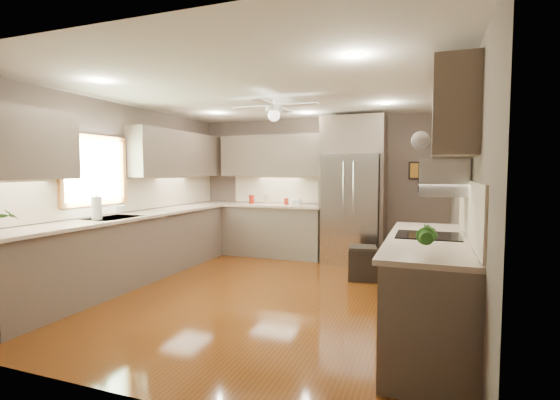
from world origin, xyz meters
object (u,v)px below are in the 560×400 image
Objects in this scene: soap_bottle at (122,208)px; potted_plant_right at (427,235)px; bowl at (296,204)px; canister_a at (252,199)px; potted_plant_left at (1,216)px; canister_c at (267,199)px; paper_towel at (97,208)px; stool at (363,263)px; microwave at (443,177)px; refrigerator at (353,192)px; canister_d at (286,201)px.

soap_bottle is 4.24m from potted_plant_right.
canister_a is at bearing 178.55° from bowl.
canister_c is at bearing 75.54° from potted_plant_left.
bowl is 3.36m from paper_towel.
potted_plant_right is 3.00m from stool.
canister_c reaches higher than canister_a.
microwave is at bearing -49.36° from bowl.
potted_plant_right is 0.12× the size of refrigerator.
potted_plant_left is at bearing -109.41° from canister_d.
canister_a is 2.60m from stool.
potted_plant_left is 4.43m from bowl.
bowl is at bearing 53.29° from soap_bottle.
potted_plant_left is (0.11, -1.76, 0.07)m from soap_bottle.
paper_towel is at bearing -104.24° from canister_a.
bowl is 0.71× the size of paper_towel.
canister_d is 0.35× the size of potted_plant_left.
canister_d is 2.84m from soap_bottle.
bowl is 1.88m from stool.
paper_towel is at bearing 88.94° from potted_plant_left.
stool is (0.34, -1.06, -0.95)m from refrigerator.
canister_c is 4.04m from microwave.
soap_bottle reaches higher than bowl.
canister_c is 1.73× the size of canister_d.
canister_c is at bearing 175.89° from bowl.
potted_plant_left is 4.23m from microwave.
potted_plant_right is at bearing -72.53° from stool.
paper_towel is at bearing -118.77° from bowl.
canister_c is at bearing 136.42° from microwave.
canister_a is 4.25m from microwave.
potted_plant_right is 3.99m from refrigerator.
stool is at bearing -30.26° from canister_c.
refrigerator is (1.20, -0.04, 0.19)m from canister_d.
soap_bottle reaches higher than canister_a.
canister_a reaches higher than bowl.
canister_a is 4.93m from potted_plant_right.
potted_plant_left is 1.17m from paper_towel.
paper_towel is (-1.62, -2.94, 0.11)m from bowl.
potted_plant_right reaches higher than canister_a.
canister_c reaches higher than bowl.
stool is (1.54, -1.10, -0.76)m from canister_d.
microwave is at bearing 83.71° from potted_plant_right.
microwave is (3.21, -2.75, 0.46)m from canister_a.
canister_a is at bearing 75.76° from paper_towel.
potted_plant_left reaches higher than stool.
potted_plant_left is at bearing -175.80° from potted_plant_right.
refrigerator is at bearing 47.97° from paper_towel.
refrigerator is at bearing 107.82° from stool.
potted_plant_right reaches higher than bowl.
potted_plant_right is 0.53× the size of microwave.
canister_d is 0.21× the size of microwave.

